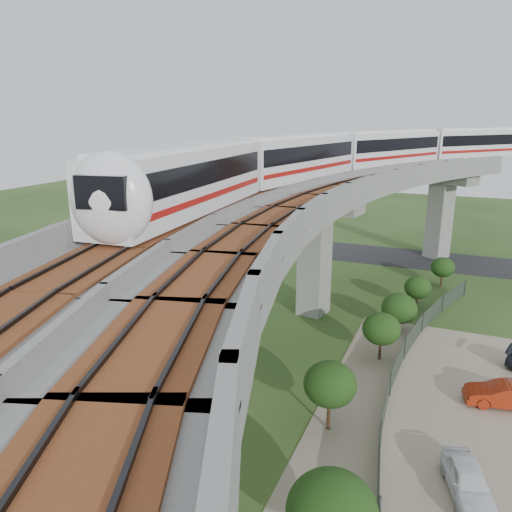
# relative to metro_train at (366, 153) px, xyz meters

# --- Properties ---
(ground) EXTENTS (160.00, 160.00, 0.00)m
(ground) POSITION_rel_metro_train_xyz_m (-3.08, -17.83, -12.31)
(ground) COLOR #24441B
(ground) RESTS_ON ground
(dirt_lot) EXTENTS (18.00, 26.00, 0.04)m
(dirt_lot) POSITION_rel_metro_train_xyz_m (10.92, -19.83, -12.29)
(dirt_lot) COLOR gray
(dirt_lot) RESTS_ON ground
(asphalt_road) EXTENTS (60.00, 8.00, 0.03)m
(asphalt_road) POSITION_rel_metro_train_xyz_m (-3.08, 12.17, -12.29)
(asphalt_road) COLOR #232326
(asphalt_road) RESTS_ON ground
(viaduct) EXTENTS (19.58, 73.98, 11.40)m
(viaduct) POSITION_rel_metro_train_xyz_m (0.77, -17.83, -3.26)
(viaduct) COLOR #99968E
(viaduct) RESTS_ON ground
(metro_train) EXTENTS (21.87, 58.45, 3.64)m
(metro_train) POSITION_rel_metro_train_xyz_m (0.00, 0.00, 0.00)
(metro_train) COLOR white
(metro_train) RESTS_ON ground
(fence) EXTENTS (3.87, 38.73, 1.50)m
(fence) POSITION_rel_metro_train_xyz_m (6.68, -17.83, -11.56)
(fence) COLOR #2D382D
(fence) RESTS_ON ground
(tree_0) EXTENTS (2.18, 2.18, 2.77)m
(tree_0) POSITION_rel_metro_train_xyz_m (7.11, 3.57, -10.47)
(tree_0) COLOR #382314
(tree_0) RESTS_ON ground
(tree_1) EXTENTS (2.18, 2.18, 2.82)m
(tree_1) POSITION_rel_metro_train_xyz_m (5.50, -3.37, -10.42)
(tree_1) COLOR #382314
(tree_1) RESTS_ON ground
(tree_2) EXTENTS (2.62, 2.62, 2.89)m
(tree_2) POSITION_rel_metro_train_xyz_m (4.65, -8.39, -10.53)
(tree_2) COLOR #382314
(tree_2) RESTS_ON ground
(tree_3) EXTENTS (2.46, 2.46, 3.24)m
(tree_3) POSITION_rel_metro_train_xyz_m (4.14, -13.57, -10.12)
(tree_3) COLOR #382314
(tree_3) RESTS_ON ground
(tree_4) EXTENTS (2.67, 2.67, 3.72)m
(tree_4) POSITION_rel_metro_train_xyz_m (2.95, -22.22, -9.73)
(tree_4) COLOR #382314
(tree_4) RESTS_ON ground
(tree_5) EXTENTS (3.19, 3.19, 3.80)m
(tree_5) POSITION_rel_metro_train_xyz_m (5.06, -30.16, -9.86)
(tree_5) COLOR #382314
(tree_5) RESTS_ON ground
(car_white) EXTENTS (2.62, 4.23, 1.35)m
(car_white) POSITION_rel_metro_train_xyz_m (9.52, -24.49, -11.60)
(car_white) COLOR white
(car_white) RESTS_ON dirt_lot
(car_red) EXTENTS (4.35, 2.24, 1.36)m
(car_red) POSITION_rel_metro_train_xyz_m (11.33, -16.47, -11.59)
(car_red) COLOR maroon
(car_red) RESTS_ON dirt_lot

